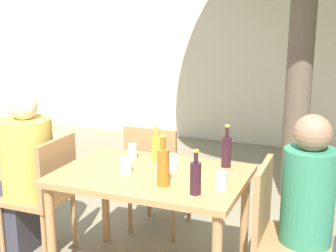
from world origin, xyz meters
TOP-DOWN VIEW (x-y plane):
  - cafe_building_wall at (0.00, 3.65)m, footprint 10.00×0.08m
  - dining_table_front at (0.00, 0.00)m, footprint 1.24×0.84m
  - patio_chair_0 at (-0.85, 0.00)m, footprint 0.44×0.44m
  - patio_chair_1 at (0.85, 0.00)m, footprint 0.44×0.44m
  - patio_chair_2 at (-0.25, 0.65)m, footprint 0.44×0.44m
  - person_seated_0 at (-1.08, -0.00)m, footprint 0.59×0.38m
  - person_seated_1 at (1.09, -0.00)m, footprint 0.55×0.31m
  - wine_bottle_0 at (0.43, 0.31)m, footprint 0.07×0.07m
  - amber_bottle_1 at (0.16, -0.18)m, footprint 0.08×0.08m
  - oil_cruet_2 at (-0.07, 0.25)m, footprint 0.07×0.07m
  - wine_bottle_3 at (0.39, -0.24)m, footprint 0.07×0.07m
  - drinking_glass_0 at (0.51, -0.11)m, footprint 0.07×0.07m
  - drinking_glass_1 at (-0.25, 0.24)m, footprint 0.07×0.07m
  - drinking_glass_2 at (-0.16, -0.05)m, footprint 0.08×0.08m
  - drinking_glass_3 at (0.11, 0.11)m, footprint 0.07×0.07m

SIDE VIEW (x-z plane):
  - patio_chair_0 at x=-0.85m, z-range 0.07..0.99m
  - patio_chair_1 at x=0.85m, z-range 0.07..0.99m
  - patio_chair_2 at x=-0.25m, z-range 0.07..0.99m
  - person_seated_1 at x=1.09m, z-range -0.07..1.18m
  - person_seated_0 at x=-1.08m, z-range -0.06..1.18m
  - dining_table_front at x=0.00m, z-range 0.29..1.06m
  - drinking_glass_2 at x=-0.16m, z-range 0.77..0.87m
  - drinking_glass_0 at x=0.51m, z-range 0.77..0.88m
  - drinking_glass_3 at x=0.11m, z-range 0.77..0.88m
  - drinking_glass_1 at x=-0.25m, z-range 0.77..0.88m
  - oil_cruet_2 at x=-0.07m, z-range 0.74..0.99m
  - wine_bottle_3 at x=0.39m, z-range 0.74..1.01m
  - wine_bottle_0 at x=0.43m, z-range 0.74..1.03m
  - amber_bottle_1 at x=0.16m, z-range 0.73..1.05m
  - cafe_building_wall at x=0.00m, z-range 0.00..2.80m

